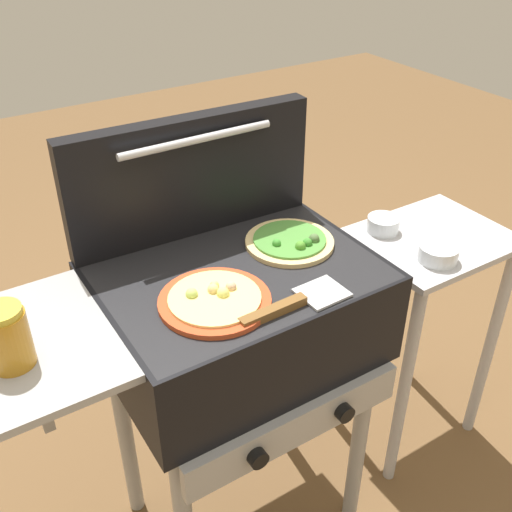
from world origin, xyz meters
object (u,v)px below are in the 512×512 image
object	(u,v)px
pizza_cheese	(215,300)
prep_table	(421,298)
spatula	(294,303)
pizza_veggie	(290,241)
grill	(235,321)
topping_bowl_far	(383,225)
topping_bowl_near	(438,254)
sauce_jar	(7,337)

from	to	relation	value
pizza_cheese	prep_table	xyz separation A→B (m)	(0.77, 0.08, -0.36)
spatula	prep_table	world-z (taller)	spatula
pizza_veggie	prep_table	bearing A→B (deg)	-2.84
grill	topping_bowl_far	world-z (taller)	grill
pizza_cheese	topping_bowl_near	bearing A→B (deg)	-1.17
topping_bowl_near	topping_bowl_far	world-z (taller)	same
pizza_cheese	sauce_jar	size ratio (longest dim) A/B	1.91
pizza_veggie	topping_bowl_near	xyz separation A→B (m)	(0.41, -0.12, -0.11)
pizza_veggie	prep_table	world-z (taller)	pizza_veggie
pizza_cheese	pizza_veggie	distance (m)	0.29
spatula	topping_bowl_near	bearing A→B (deg)	8.90
pizza_cheese	topping_bowl_near	xyz separation A→B (m)	(0.68, -0.01, -0.11)
spatula	topping_bowl_far	size ratio (longest dim) A/B	2.78
pizza_veggie	topping_bowl_near	distance (m)	0.44
spatula	prep_table	size ratio (longest dim) A/B	0.34
grill	topping_bowl_far	distance (m)	0.58
prep_table	topping_bowl_far	distance (m)	0.29
sauce_jar	spatula	world-z (taller)	sauce_jar
sauce_jar	prep_table	xyz separation A→B (m)	(1.17, 0.04, -0.41)
prep_table	sauce_jar	bearing A→B (deg)	-177.88
sauce_jar	grill	bearing A→B (deg)	4.48
grill	topping_bowl_near	xyz separation A→B (m)	(0.59, -0.09, 0.04)
topping_bowl_near	topping_bowl_far	size ratio (longest dim) A/B	1.15
pizza_veggie	pizza_cheese	bearing A→B (deg)	-158.42
sauce_jar	spatula	xyz separation A→B (m)	(0.54, -0.14, -0.05)
pizza_cheese	prep_table	size ratio (longest dim) A/B	0.31
sauce_jar	topping_bowl_near	bearing A→B (deg)	-2.82
grill	pizza_cheese	world-z (taller)	pizza_cheese
pizza_cheese	spatula	size ratio (longest dim) A/B	0.93
grill	prep_table	world-z (taller)	grill
topping_bowl_far	pizza_cheese	bearing A→B (deg)	-164.48
spatula	prep_table	xyz separation A→B (m)	(0.63, 0.18, -0.35)
grill	prep_table	distance (m)	0.70
pizza_cheese	topping_bowl_far	world-z (taller)	pizza_cheese
grill	topping_bowl_near	distance (m)	0.60
grill	pizza_veggie	world-z (taller)	pizza_veggie
grill	sauce_jar	xyz separation A→B (m)	(-0.50, -0.04, 0.21)
sauce_jar	spatula	distance (m)	0.56
pizza_cheese	pizza_veggie	xyz separation A→B (m)	(0.27, 0.11, -0.00)
prep_table	topping_bowl_near	size ratio (longest dim) A/B	7.19
sauce_jar	topping_bowl_near	world-z (taller)	sauce_jar
topping_bowl_far	prep_table	bearing A→B (deg)	-43.88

